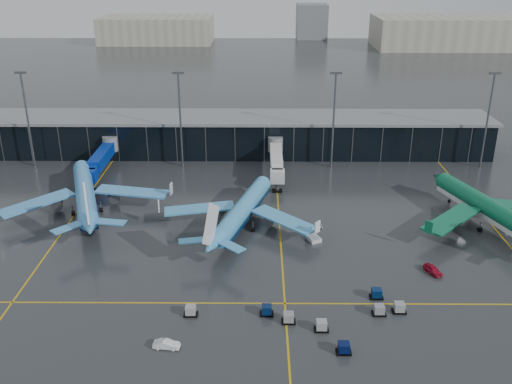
{
  "coord_description": "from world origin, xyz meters",
  "views": [
    {
      "loc": [
        5.85,
        -94.21,
        53.22
      ],
      "look_at": [
        5.0,
        18.0,
        6.0
      ],
      "focal_mm": 40.0,
      "sensor_mm": 36.0,
      "label": 1
    }
  ],
  "objects_px": {
    "airliner_aer_lingus": "(490,197)",
    "mobile_airstair": "(313,237)",
    "service_van_white": "(167,344)",
    "service_van_red": "(433,270)",
    "airliner_arkefly": "(84,182)",
    "airliner_klm_near": "(243,199)",
    "baggage_carts": "(321,315)"
  },
  "relations": [
    {
      "from": "baggage_carts",
      "to": "airliner_aer_lingus",
      "type": "bearing_deg",
      "value": 41.67
    },
    {
      "from": "airliner_klm_near",
      "to": "service_van_white",
      "type": "xyz_separation_m",
      "value": [
        -10.02,
        -40.42,
        -5.49
      ]
    },
    {
      "from": "service_van_white",
      "to": "airliner_arkefly",
      "type": "bearing_deg",
      "value": 32.97
    },
    {
      "from": "mobile_airstair",
      "to": "baggage_carts",
      "type": "bearing_deg",
      "value": -114.93
    },
    {
      "from": "airliner_aer_lingus",
      "to": "service_van_red",
      "type": "distance_m",
      "value": 26.18
    },
    {
      "from": "airliner_klm_near",
      "to": "baggage_carts",
      "type": "relative_size",
      "value": 1.13
    },
    {
      "from": "airliner_arkefly",
      "to": "airliner_klm_near",
      "type": "relative_size",
      "value": 1.09
    },
    {
      "from": "airliner_aer_lingus",
      "to": "baggage_carts",
      "type": "distance_m",
      "value": 51.12
    },
    {
      "from": "baggage_carts",
      "to": "airliner_klm_near",
      "type": "bearing_deg",
      "value": 111.58
    },
    {
      "from": "airliner_aer_lingus",
      "to": "baggage_carts",
      "type": "height_order",
      "value": "airliner_aer_lingus"
    },
    {
      "from": "service_van_red",
      "to": "mobile_airstair",
      "type": "bearing_deg",
      "value": 125.27
    },
    {
      "from": "airliner_aer_lingus",
      "to": "airliner_arkefly",
      "type": "bearing_deg",
      "value": 156.98
    },
    {
      "from": "airliner_arkefly",
      "to": "airliner_aer_lingus",
      "type": "xyz_separation_m",
      "value": [
        86.38,
        -7.29,
        -0.13
      ]
    },
    {
      "from": "airliner_klm_near",
      "to": "service_van_red",
      "type": "relative_size",
      "value": 9.78
    },
    {
      "from": "airliner_klm_near",
      "to": "mobile_airstair",
      "type": "height_order",
      "value": "airliner_klm_near"
    },
    {
      "from": "service_van_red",
      "to": "airliner_aer_lingus",
      "type": "bearing_deg",
      "value": 26.82
    },
    {
      "from": "service_van_red",
      "to": "service_van_white",
      "type": "height_order",
      "value": "service_van_red"
    },
    {
      "from": "mobile_airstair",
      "to": "service_van_red",
      "type": "bearing_deg",
      "value": -54.2
    },
    {
      "from": "baggage_carts",
      "to": "mobile_airstair",
      "type": "bearing_deg",
      "value": 87.62
    },
    {
      "from": "service_van_red",
      "to": "service_van_white",
      "type": "xyz_separation_m",
      "value": [
        -44.67,
        -21.44,
        -0.05
      ]
    },
    {
      "from": "airliner_aer_lingus",
      "to": "mobile_airstair",
      "type": "xyz_separation_m",
      "value": [
        -36.83,
        -6.94,
        -5.8
      ]
    },
    {
      "from": "service_van_white",
      "to": "service_van_red",
      "type": "bearing_deg",
      "value": -59.04
    },
    {
      "from": "airliner_klm_near",
      "to": "mobile_airstair",
      "type": "xyz_separation_m",
      "value": [
        14.26,
        -6.41,
        -5.37
      ]
    },
    {
      "from": "airliner_arkefly",
      "to": "airliner_klm_near",
      "type": "bearing_deg",
      "value": -31.04
    },
    {
      "from": "airliner_aer_lingus",
      "to": "service_van_white",
      "type": "relative_size",
      "value": 10.91
    },
    {
      "from": "mobile_airstair",
      "to": "service_van_white",
      "type": "xyz_separation_m",
      "value": [
        -24.28,
        -34.01,
        -0.12
      ]
    },
    {
      "from": "mobile_airstair",
      "to": "service_van_red",
      "type": "xyz_separation_m",
      "value": [
        20.39,
        -12.57,
        -0.07
      ]
    },
    {
      "from": "airliner_klm_near",
      "to": "service_van_white",
      "type": "relative_size",
      "value": 10.2
    },
    {
      "from": "airliner_klm_near",
      "to": "service_van_red",
      "type": "xyz_separation_m",
      "value": [
        34.65,
        -18.98,
        -5.44
      ]
    },
    {
      "from": "airliner_arkefly",
      "to": "baggage_carts",
      "type": "bearing_deg",
      "value": -58.83
    },
    {
      "from": "airliner_klm_near",
      "to": "service_van_red",
      "type": "distance_m",
      "value": 39.88
    },
    {
      "from": "airliner_klm_near",
      "to": "service_van_red",
      "type": "bearing_deg",
      "value": -12.09
    }
  ]
}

